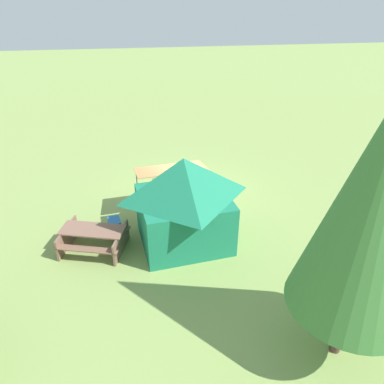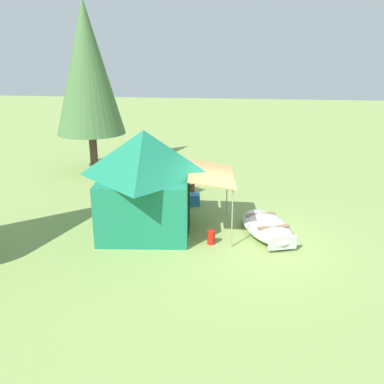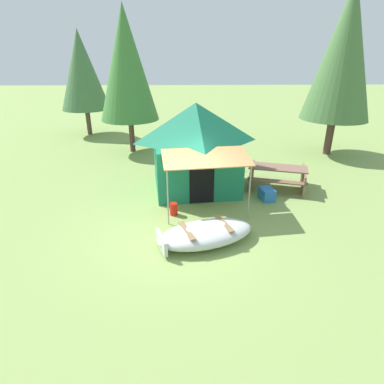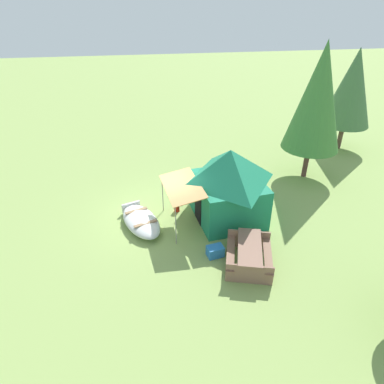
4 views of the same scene
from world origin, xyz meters
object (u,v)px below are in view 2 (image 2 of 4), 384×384
Objects in this scene: picnic_table at (166,185)px; pine_tree_back_left at (87,68)px; beached_rowboat at (267,226)px; canvas_cabin_tent at (146,180)px; cooler_box at (191,200)px; fuel_can at (211,237)px.

pine_tree_back_left reaches higher than picnic_table.
picnic_table is at bearing -131.20° from pine_tree_back_left.
canvas_cabin_tent is at bearing 91.78° from beached_rowboat.
cooler_box is 1.52× the size of fuel_can.
cooler_box is (-0.58, -1.00, -0.29)m from picnic_table.
picnic_table reaches higher than cooler_box.
canvas_cabin_tent is 7.91m from pine_tree_back_left.
beached_rowboat is 3.25m from cooler_box.
cooler_box is at bearing 48.90° from beached_rowboat.
canvas_cabin_tent is at bearing 69.83° from fuel_can.
cooler_box is (2.13, 2.45, -0.06)m from beached_rowboat.
picnic_table is 6.46m from pine_tree_back_left.
picnic_table is 4.05m from fuel_can.
fuel_can is at bearing -110.17° from canvas_cabin_tent.
pine_tree_back_left reaches higher than beached_rowboat.
picnic_table is at bearing 0.55° from canvas_cabin_tent.
fuel_can is (-0.82, 1.49, -0.06)m from beached_rowboat.
cooler_box is at bearing -23.46° from canvas_cabin_tent.
beached_rowboat reaches higher than cooler_box.
canvas_cabin_tent is 1.79× the size of picnic_table.
fuel_can is at bearing -151.02° from picnic_table.
pine_tree_back_left is (6.96, 5.87, 4.13)m from fuel_can.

